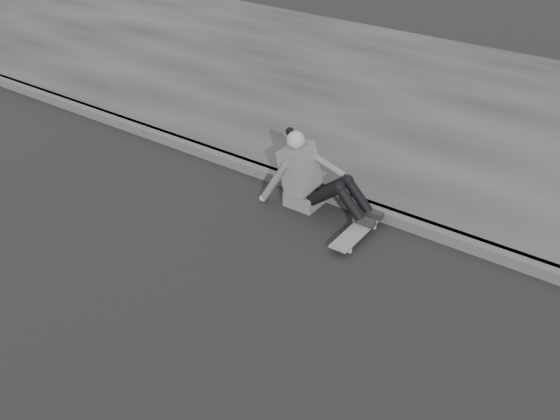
{
  "coord_description": "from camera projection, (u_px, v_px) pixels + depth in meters",
  "views": [
    {
      "loc": [
        3.02,
        -2.68,
        3.71
      ],
      "look_at": [
        0.12,
        1.43,
        0.5
      ],
      "focal_mm": 40.0,
      "sensor_mm": 36.0,
      "label": 1
    }
  ],
  "objects": [
    {
      "name": "ground",
      "position": [
        171.0,
        329.0,
        5.31
      ],
      "size": [
        80.0,
        80.0,
        0.0
      ],
      "primitive_type": "plane",
      "color": "black",
      "rests_on": "ground"
    },
    {
      "name": "curb",
      "position": [
        329.0,
        195.0,
        7.05
      ],
      "size": [
        24.0,
        0.16,
        0.12
      ],
      "primitive_type": "cube",
      "color": "#484848",
      "rests_on": "ground"
    },
    {
      "name": "seated_woman",
      "position": [
        310.0,
        178.0,
        6.77
      ],
      "size": [
        1.38,
        0.46,
        0.88
      ],
      "color": "#58585A",
      "rests_on": "ground"
    },
    {
      "name": "sidewalk",
      "position": [
        437.0,
        108.0,
        9.13
      ],
      "size": [
        24.0,
        6.0,
        0.12
      ],
      "primitive_type": "cube",
      "color": "#333333",
      "rests_on": "ground"
    },
    {
      "name": "skateboard",
      "position": [
        356.0,
        232.0,
        6.4
      ],
      "size": [
        0.2,
        0.78,
        0.09
      ],
      "color": "#A5A49F",
      "rests_on": "ground"
    }
  ]
}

